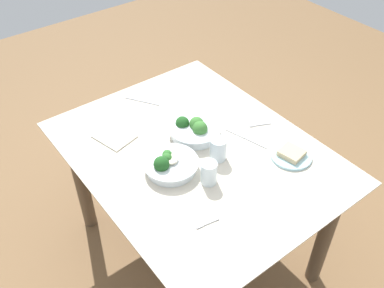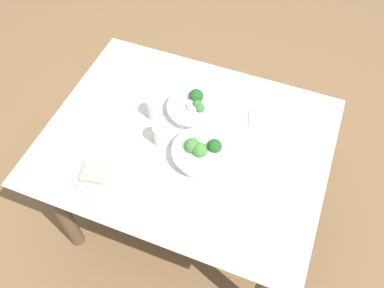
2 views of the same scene
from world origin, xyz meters
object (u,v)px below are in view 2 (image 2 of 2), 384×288
object	(u,v)px
table_knife_right	(149,177)
bread_side_plate	(95,174)
fork_by_far_bowl	(145,204)
table_knife_left	(290,175)
fork_by_near_bowl	(137,85)
water_glass_side	(155,109)
broccoli_bowl_far	(201,152)
broccoli_bowl_near	(193,108)
water_glass_center	(162,135)
napkin_folded_upper	(267,119)

from	to	relation	value
table_knife_right	bread_side_plate	bearing A→B (deg)	-176.27
bread_side_plate	table_knife_right	bearing A→B (deg)	-160.85
fork_by_far_bowl	table_knife_left	distance (m)	0.59
bread_side_plate	table_knife_right	xyz separation A→B (m)	(-0.21, -0.07, -0.01)
fork_by_near_bowl	table_knife_left	world-z (taller)	same
water_glass_side	table_knife_left	size ratio (longest dim) A/B	0.54
fork_by_near_bowl	table_knife_right	xyz separation A→B (m)	(-0.27, 0.44, -0.00)
broccoli_bowl_far	fork_by_near_bowl	size ratio (longest dim) A/B	2.55
fork_by_near_bowl	broccoli_bowl_far	bearing A→B (deg)	-111.74
broccoli_bowl_near	broccoli_bowl_far	bearing A→B (deg)	118.29
fork_by_far_bowl	broccoli_bowl_far	bearing A→B (deg)	1.47
broccoli_bowl_near	water_glass_center	size ratio (longest dim) A/B	2.26
table_knife_left	napkin_folded_upper	xyz separation A→B (m)	(0.16, -0.25, 0.00)
broccoli_bowl_near	water_glass_center	bearing A→B (deg)	72.57
water_glass_center	water_glass_side	bearing A→B (deg)	-54.50
broccoli_bowl_far	broccoli_bowl_near	xyz separation A→B (m)	(0.12, -0.22, -0.00)
fork_by_near_bowl	table_knife_right	distance (m)	0.52
water_glass_center	fork_by_near_bowl	size ratio (longest dim) A/B	1.07
fork_by_near_bowl	napkin_folded_upper	bearing A→B (deg)	-77.22
broccoli_bowl_far	broccoli_bowl_near	distance (m)	0.25
napkin_folded_upper	water_glass_center	bearing A→B (deg)	35.97
fork_by_far_bowl	table_knife_left	bearing A→B (deg)	-30.61
broccoli_bowl_near	napkin_folded_upper	bearing A→B (deg)	-166.54
bread_side_plate	water_glass_center	distance (m)	0.32
table_knife_right	napkin_folded_upper	size ratio (longest dim) A/B	1.31
broccoli_bowl_far	napkin_folded_upper	xyz separation A→B (m)	(-0.21, -0.29, -0.03)
water_glass_side	fork_by_near_bowl	bearing A→B (deg)	-41.31
broccoli_bowl_far	broccoli_bowl_near	bearing A→B (deg)	-61.71
bread_side_plate	table_knife_right	distance (m)	0.22
water_glass_center	table_knife_right	bearing A→B (deg)	96.53
table_knife_left	water_glass_center	bearing A→B (deg)	-28.82
fork_by_near_bowl	napkin_folded_upper	xyz separation A→B (m)	(-0.63, -0.02, 0.00)
bread_side_plate	water_glass_side	distance (m)	0.39
broccoli_bowl_near	table_knife_right	xyz separation A→B (m)	(0.04, 0.38, -0.03)
table_knife_right	broccoli_bowl_far	bearing A→B (deg)	31.17
table_knife_left	table_knife_right	world-z (taller)	same
bread_side_plate	broccoli_bowl_far	bearing A→B (deg)	-146.68
table_knife_left	table_knife_right	bearing A→B (deg)	-10.12
broccoli_bowl_far	fork_by_far_bowl	distance (m)	0.31
broccoli_bowl_far	napkin_folded_upper	distance (m)	0.36
water_glass_center	table_knife_right	xyz separation A→B (m)	(-0.02, 0.18, -0.05)
fork_by_far_bowl	napkin_folded_upper	distance (m)	0.67
water_glass_center	napkin_folded_upper	size ratio (longest dim) A/B	0.61
fork_by_far_bowl	napkin_folded_upper	xyz separation A→B (m)	(-0.33, -0.58, 0.00)
fork_by_near_bowl	table_knife_right	world-z (taller)	same
water_glass_side	table_knife_left	xyz separation A→B (m)	(-0.63, 0.08, -0.05)
broccoli_bowl_far	table_knife_right	bearing A→B (deg)	46.59
fork_by_far_bowl	napkin_folded_upper	size ratio (longest dim) A/B	0.61
water_glass_side	broccoli_bowl_far	bearing A→B (deg)	153.65
broccoli_bowl_near	water_glass_side	distance (m)	0.17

